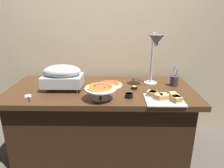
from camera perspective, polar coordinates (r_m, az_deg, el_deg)
ground_plane at (r=2.47m, az=-2.84°, el=-18.06°), size 8.00×8.00×0.00m
back_wall at (r=2.48m, az=-2.56°, el=12.42°), size 4.40×0.04×2.40m
buffet_table at (r=2.25m, az=-3.00°, el=-10.23°), size 1.90×0.84×0.76m
chafing_dish at (r=2.09m, az=-13.76°, el=2.28°), size 0.39×0.25×0.25m
heat_lamp at (r=2.07m, az=12.02°, el=10.40°), size 0.15×0.30×0.55m
pizza_plate_front at (r=2.17m, az=-0.57°, el=-0.13°), size 0.26×0.26×0.03m
pizza_plate_center at (r=1.79m, az=-3.22°, el=-1.43°), size 0.28×0.28×0.13m
sandwich_platter at (r=1.87m, az=14.44°, el=-3.70°), size 0.33×0.28×0.06m
sauce_cup_near at (r=1.87m, az=4.79°, el=-3.21°), size 0.07×0.07×0.04m
sauce_cup_far at (r=2.09m, az=6.28°, el=-0.98°), size 0.06×0.06×0.03m
utensil_holder at (r=2.25m, az=17.06°, el=0.94°), size 0.08×0.08×0.23m
serving_spatula at (r=2.02m, az=-22.42°, el=-3.49°), size 0.11×0.17×0.01m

